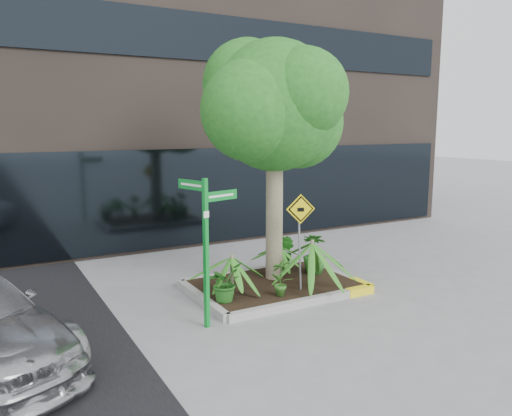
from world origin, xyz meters
TOP-DOWN VIEW (x-y plane):
  - ground at (0.00, 0.00)m, footprint 80.00×80.00m
  - planter at (0.23, 0.27)m, footprint 3.35×2.36m
  - tree at (0.37, 0.61)m, footprint 3.36×2.98m
  - palm_front at (0.70, -0.30)m, footprint 1.07×1.07m
  - palm_left at (-0.86, 0.09)m, footprint 0.86×0.86m
  - palm_back at (0.65, 0.85)m, footprint 0.70×0.70m
  - shrub_a at (-1.15, -0.17)m, footprint 0.86×0.86m
  - shrub_b at (1.31, 0.46)m, footprint 0.69×0.69m
  - shrub_c at (-0.12, -0.45)m, footprint 0.40×0.40m
  - shrub_d at (0.90, 0.99)m, footprint 0.53×0.53m
  - street_sign_post at (-1.74, -0.74)m, footprint 0.86×0.71m
  - cattle_sign at (0.43, -0.26)m, footprint 0.56×0.25m

SIDE VIEW (x-z plane):
  - ground at x=0.00m, z-range 0.00..0.00m
  - planter at x=0.23m, z-range 0.03..0.18m
  - shrub_a at x=-1.15m, z-range 0.15..0.84m
  - shrub_c at x=-0.12m, z-range 0.15..0.90m
  - shrub_d at x=0.90m, z-range 0.15..0.95m
  - shrub_b at x=1.31m, z-range 0.15..1.03m
  - palm_back at x=0.65m, z-range 0.34..1.11m
  - palm_left at x=-0.86m, z-range 0.39..1.35m
  - palm_front at x=0.70m, z-range 0.44..1.63m
  - cattle_sign at x=0.43m, z-range 0.48..2.34m
  - street_sign_post at x=-1.74m, z-range 0.29..2.77m
  - tree at x=0.37m, z-range 1.16..6.21m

